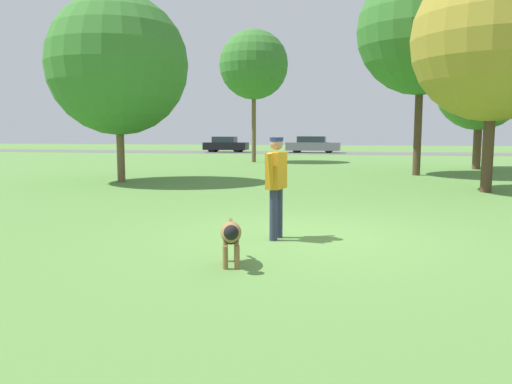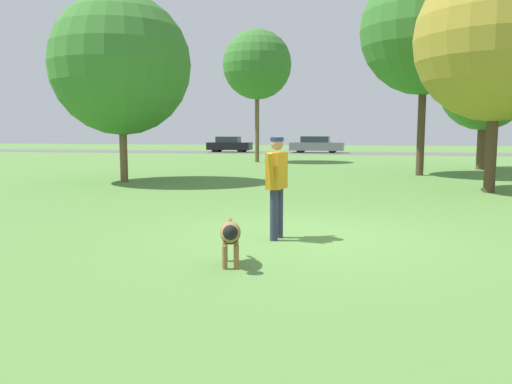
# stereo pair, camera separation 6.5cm
# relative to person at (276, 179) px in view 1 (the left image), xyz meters

# --- Properties ---
(ground_plane) EXTENTS (120.00, 120.00, 0.00)m
(ground_plane) POSITION_rel_person_xyz_m (0.45, 0.27, -1.02)
(ground_plane) COLOR #56843D
(far_road_strip) EXTENTS (120.00, 6.00, 0.01)m
(far_road_strip) POSITION_rel_person_xyz_m (0.45, 35.11, -1.02)
(far_road_strip) COLOR #5B5B59
(far_road_strip) RESTS_ON ground_plane
(person) EXTENTS (0.32, 0.72, 1.71)m
(person) POSITION_rel_person_xyz_m (0.00, 0.00, 0.00)
(person) COLOR #2D334C
(person) RESTS_ON ground_plane
(dog) EXTENTS (0.43, 1.02, 0.63)m
(dog) POSITION_rel_person_xyz_m (-0.34, -1.80, -0.59)
(dog) COLOR olive
(dog) RESTS_ON ground_plane
(frisbee) EXTENTS (0.26, 0.26, 0.02)m
(frisbee) POSITION_rel_person_xyz_m (-0.89, 0.44, -1.01)
(frisbee) COLOR #33D838
(frisbee) RESTS_ON ground_plane
(tree_far_left) EXTENTS (4.04, 4.04, 7.73)m
(tree_far_left) POSITION_rel_person_xyz_m (-4.52, 21.11, 4.67)
(tree_far_left) COLOR brown
(tree_far_left) RESTS_ON ground_plane
(tree_mid_center) EXTENTS (5.17, 5.17, 8.46)m
(tree_mid_center) POSITION_rel_person_xyz_m (3.89, 13.45, 4.84)
(tree_mid_center) COLOR #4C3826
(tree_mid_center) RESTS_ON ground_plane
(tree_near_left) EXTENTS (4.92, 4.92, 6.60)m
(tree_near_left) POSITION_rel_person_xyz_m (-6.92, 8.49, 3.11)
(tree_near_left) COLOR brown
(tree_near_left) RESTS_ON ground_plane
(tree_far_right) EXTENTS (4.16, 4.16, 6.03)m
(tree_far_right) POSITION_rel_person_xyz_m (7.18, 17.57, 2.91)
(tree_far_right) COLOR brown
(tree_far_right) RESTS_ON ground_plane
(tree_near_right) EXTENTS (4.72, 4.72, 6.81)m
(tree_near_right) POSITION_rel_person_xyz_m (5.21, 7.73, 3.42)
(tree_near_right) COLOR #4C3826
(tree_near_right) RESTS_ON ground_plane
(parked_car_black) EXTENTS (3.84, 1.78, 1.38)m
(parked_car_black) POSITION_rel_person_xyz_m (-9.79, 34.96, -0.35)
(parked_car_black) COLOR black
(parked_car_black) RESTS_ON ground_plane
(parked_car_grey) EXTENTS (4.61, 1.86, 1.42)m
(parked_car_grey) POSITION_rel_person_xyz_m (-2.07, 34.96, -0.33)
(parked_car_grey) COLOR slate
(parked_car_grey) RESTS_ON ground_plane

